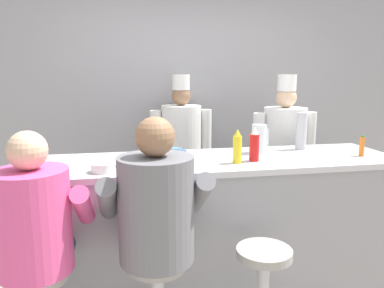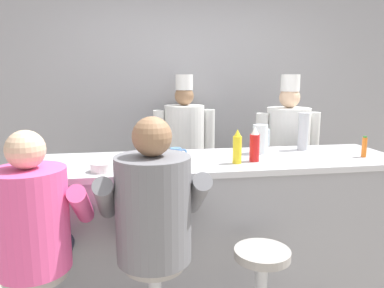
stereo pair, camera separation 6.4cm
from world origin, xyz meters
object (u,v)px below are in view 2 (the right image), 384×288
(mustard_bottle_yellow, at_px, (237,147))
(breakfast_plate, at_px, (130,163))
(diner_seated_grey, at_px, (153,214))
(coffee_mug_blue, at_px, (176,154))
(water_pitcher_clear, at_px, (260,139))
(diner_seated_pink, at_px, (33,226))
(cook_in_whites_far, at_px, (287,152))
(cup_stack_steel, at_px, (303,131))
(cook_in_whites_near, at_px, (184,146))
(ketchup_bottle_red, at_px, (255,145))
(empty_stool_round, at_px, (261,283))
(hot_sauce_bottle_orange, at_px, (364,147))
(cereal_bowl, at_px, (102,167))

(mustard_bottle_yellow, bearing_deg, breakfast_plate, 174.10)
(diner_seated_grey, bearing_deg, coffee_mug_blue, 71.24)
(water_pitcher_clear, height_order, diner_seated_pink, diner_seated_pink)
(cook_in_whites_far, bearing_deg, diner_seated_pink, -145.18)
(coffee_mug_blue, distance_m, cup_stack_steel, 1.06)
(diner_seated_grey, xyz_separation_m, cook_in_whites_near, (0.45, 1.84, 0.02))
(ketchup_bottle_red, xyz_separation_m, mustard_bottle_yellow, (-0.14, -0.04, -0.00))
(empty_stool_round, relative_size, cook_in_whites_near, 0.39)
(water_pitcher_clear, height_order, empty_stool_round, water_pitcher_clear)
(ketchup_bottle_red, height_order, diner_seated_pink, diner_seated_pink)
(breakfast_plate, relative_size, empty_stool_round, 0.35)
(water_pitcher_clear, bearing_deg, diner_seated_grey, -140.03)
(breakfast_plate, xyz_separation_m, cook_in_whites_far, (1.50, 0.89, -0.16))
(water_pitcher_clear, bearing_deg, diner_seated_pink, -153.92)
(hot_sauce_bottle_orange, bearing_deg, diner_seated_pink, -167.81)
(cup_stack_steel, height_order, cook_in_whites_near, cook_in_whites_near)
(breakfast_plate, xyz_separation_m, diner_seated_pink, (-0.51, -0.51, -0.20))
(water_pitcher_clear, height_order, cook_in_whites_near, cook_in_whites_near)
(ketchup_bottle_red, relative_size, empty_stool_round, 0.38)
(mustard_bottle_yellow, xyz_separation_m, water_pitcher_clear, (0.27, 0.29, 0.00))
(ketchup_bottle_red, height_order, cup_stack_steel, cup_stack_steel)
(empty_stool_round, bearing_deg, cereal_bowl, 156.49)
(diner_seated_pink, xyz_separation_m, empty_stool_round, (1.25, -0.03, -0.43))
(ketchup_bottle_red, height_order, water_pitcher_clear, ketchup_bottle_red)
(mustard_bottle_yellow, height_order, empty_stool_round, mustard_bottle_yellow)
(cup_stack_steel, bearing_deg, breakfast_plate, -168.02)
(empty_stool_round, height_order, cook_in_whites_far, cook_in_whites_far)
(cook_in_whites_far, bearing_deg, hot_sauce_bottle_orange, -79.06)
(ketchup_bottle_red, height_order, empty_stool_round, ketchup_bottle_red)
(breakfast_plate, distance_m, diner_seated_pink, 0.75)
(water_pitcher_clear, bearing_deg, hot_sauce_bottle_orange, -20.06)
(diner_seated_pink, bearing_deg, diner_seated_grey, 0.28)
(cereal_bowl, distance_m, cook_in_whites_near, 1.66)
(water_pitcher_clear, distance_m, diner_seated_pink, 1.68)
(hot_sauce_bottle_orange, height_order, cup_stack_steel, cup_stack_steel)
(mustard_bottle_yellow, bearing_deg, diner_seated_grey, -144.04)
(cup_stack_steel, bearing_deg, hot_sauce_bottle_orange, -45.61)
(diner_seated_grey, bearing_deg, mustard_bottle_yellow, 35.96)
(diner_seated_pink, xyz_separation_m, cook_in_whites_near, (1.07, 1.85, 0.04))
(cook_in_whites_near, bearing_deg, cereal_bowl, -116.36)
(cook_in_whites_near, bearing_deg, cook_in_whites_far, -25.43)
(water_pitcher_clear, relative_size, diner_seated_pink, 0.16)
(cup_stack_steel, xyz_separation_m, cook_in_whites_near, (-0.80, 1.05, -0.29))
(water_pitcher_clear, xyz_separation_m, diner_seated_grey, (-0.87, -0.73, -0.27))
(mustard_bottle_yellow, bearing_deg, cook_in_whites_near, 96.16)
(diner_seated_pink, relative_size, empty_stool_round, 2.14)
(ketchup_bottle_red, distance_m, hot_sauce_bottle_orange, 0.83)
(ketchup_bottle_red, distance_m, mustard_bottle_yellow, 0.14)
(diner_seated_grey, xyz_separation_m, empty_stool_round, (0.62, -0.04, -0.46))
(hot_sauce_bottle_orange, relative_size, breakfast_plate, 0.69)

